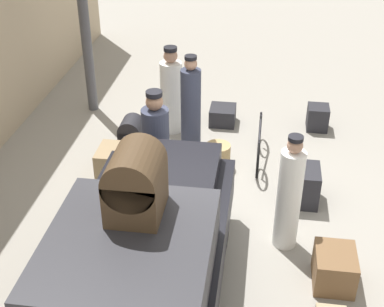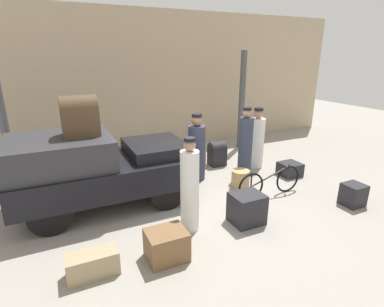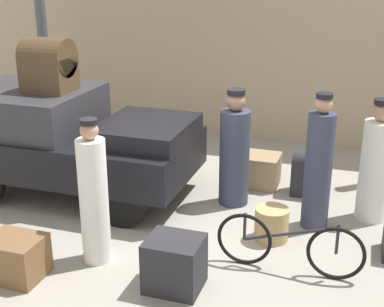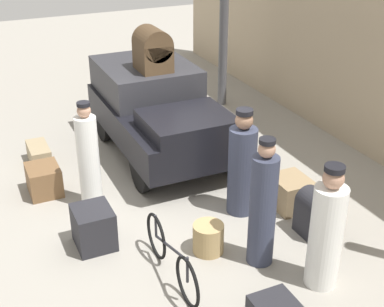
% 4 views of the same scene
% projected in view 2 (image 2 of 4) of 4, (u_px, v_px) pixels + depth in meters
% --- Properties ---
extents(ground_plane, '(30.00, 30.00, 0.00)m').
position_uv_depth(ground_plane, '(188.00, 196.00, 6.92)').
color(ground_plane, gray).
extents(station_building_facade, '(16.00, 0.15, 4.50)m').
position_uv_depth(station_building_facade, '(136.00, 82.00, 9.71)').
color(station_building_facade, tan).
rests_on(station_building_facade, ground).
extents(canopy_pillar_left, '(0.20, 0.20, 3.25)m').
position_uv_depth(canopy_pillar_left, '(3.00, 119.00, 7.29)').
color(canopy_pillar_left, '#4C4C51').
rests_on(canopy_pillar_left, ground).
extents(canopy_pillar_right, '(0.20, 0.20, 3.25)m').
position_uv_depth(canopy_pillar_right, '(242.00, 101.00, 10.11)').
color(canopy_pillar_right, '#4C4C51').
rests_on(canopy_pillar_right, ground).
extents(truck, '(3.60, 1.85, 1.59)m').
position_uv_depth(truck, '(96.00, 166.00, 6.27)').
color(truck, black).
rests_on(truck, ground).
extents(bicycle, '(1.71, 0.04, 0.70)m').
position_uv_depth(bicycle, '(270.00, 182.00, 6.82)').
color(bicycle, black).
rests_on(bicycle, ground).
extents(wicker_basket, '(0.44, 0.44, 0.43)m').
position_uv_depth(wicker_basket, '(240.00, 179.00, 7.33)').
color(wicker_basket, tan).
rests_on(wicker_basket, ground).
extents(porter_lifting_near_truck, '(0.42, 0.42, 1.72)m').
position_uv_depth(porter_lifting_near_truck, '(257.00, 141.00, 8.53)').
color(porter_lifting_near_truck, white).
rests_on(porter_lifting_near_truck, ground).
extents(porter_with_bicycle, '(0.44, 0.44, 1.73)m').
position_uv_depth(porter_with_bicycle, '(197.00, 150.00, 7.65)').
color(porter_with_bicycle, '#33384C').
rests_on(porter_with_bicycle, ground).
extents(porter_standing_middle, '(0.34, 0.34, 1.77)m').
position_uv_depth(porter_standing_middle, '(190.00, 189.00, 5.38)').
color(porter_standing_middle, white).
rests_on(porter_standing_middle, ground).
extents(conductor_in_dark_uniform, '(0.36, 0.36, 1.85)m').
position_uv_depth(conductor_in_dark_uniform, '(245.00, 146.00, 7.80)').
color(conductor_in_dark_uniform, '#33384C').
rests_on(conductor_in_dark_uniform, ground).
extents(trunk_barrel_dark, '(0.45, 0.41, 0.71)m').
position_uv_depth(trunk_barrel_dark, '(217.00, 153.00, 8.76)').
color(trunk_barrel_dark, '#232328').
rests_on(trunk_barrel_dark, ground).
extents(trunk_wicker_pale, '(0.60, 0.53, 0.59)m').
position_uv_depth(trunk_wicker_pale, '(247.00, 208.00, 5.76)').
color(trunk_wicker_pale, '#232328').
rests_on(trunk_wicker_pale, ground).
extents(trunk_large_brown, '(0.74, 0.35, 0.36)m').
position_uv_depth(trunk_large_brown, '(93.00, 264.00, 4.40)').
color(trunk_large_brown, '#9E8966').
rests_on(trunk_large_brown, ground).
extents(suitcase_black_upright, '(0.43, 0.41, 0.48)m').
position_uv_depth(suitcase_black_upright, '(353.00, 195.00, 6.45)').
color(suitcase_black_upright, '#232328').
rests_on(suitcase_black_upright, ground).
extents(suitcase_small_leather, '(0.54, 0.51, 0.35)m').
position_uv_depth(suitcase_small_leather, '(290.00, 169.00, 8.07)').
color(suitcase_small_leather, '#232328').
rests_on(suitcase_small_leather, ground).
extents(trunk_umber_medium, '(0.64, 0.56, 0.51)m').
position_uv_depth(trunk_umber_medium, '(192.00, 159.00, 8.58)').
color(trunk_umber_medium, '#937A56').
rests_on(trunk_umber_medium, ground).
extents(suitcase_tan_flat, '(0.63, 0.52, 0.49)m').
position_uv_depth(suitcase_tan_flat, '(167.00, 245.00, 4.74)').
color(suitcase_tan_flat, brown).
rests_on(suitcase_tan_flat, ground).
extents(trunk_on_truck_roof, '(0.68, 0.57, 0.79)m').
position_uv_depth(trunk_on_truck_roof, '(80.00, 116.00, 5.85)').
color(trunk_on_truck_roof, '#4C3823').
rests_on(trunk_on_truck_roof, truck).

